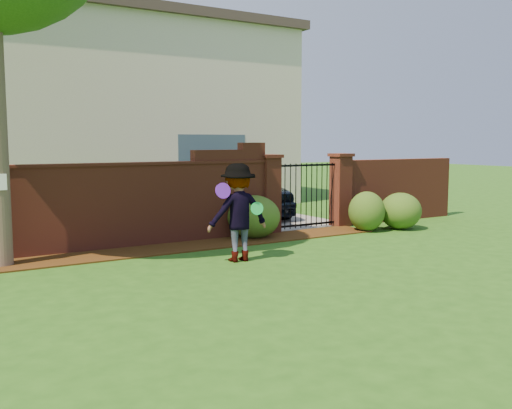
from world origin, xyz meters
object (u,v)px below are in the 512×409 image
man (239,213)px  frisbee_green (257,208)px  car (241,189)px  frisbee_purple (223,191)px

man → frisbee_green: 0.34m
car → frisbee_green: bearing=-110.8°
car → man: man is taller
frisbee_purple → frisbee_green: frisbee_purple is taller
frisbee_purple → frisbee_green: 0.72m
frisbee_purple → frisbee_green: (0.62, -0.15, -0.34)m
frisbee_green → man: bearing=143.2°
car → frisbee_green: (-2.99, -5.66, 0.18)m
frisbee_purple → frisbee_green: size_ratio=1.19×
car → frisbee_green: 6.40m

